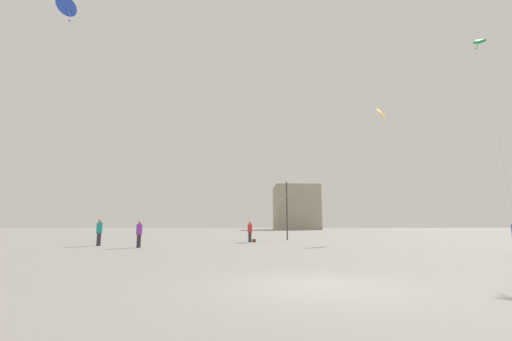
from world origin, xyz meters
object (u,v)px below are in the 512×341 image
object	(u,v)px
person_in_red	(250,231)
person_in_teal	(99,231)
building_left_hall	(296,208)
lamppost_east	(287,199)
person_in_purple	(139,232)
handbag_beside_flyer	(254,241)
kite_emerald_diamond	(480,45)
kite_amber_delta	(379,115)
kite_cobalt_diamond	(68,8)

from	to	relation	value
person_in_red	person_in_teal	world-z (taller)	person_in_teal
building_left_hall	lamppost_east	xyz separation A→B (m)	(-13.69, -69.14, -2.62)
person_in_teal	building_left_hall	distance (m)	82.42
person_in_purple	handbag_beside_flyer	distance (m)	10.06
kite_emerald_diamond	person_in_red	bearing A→B (deg)	149.77
kite_emerald_diamond	building_left_hall	distance (m)	82.00
kite_emerald_diamond	lamppost_east	size ratio (longest dim) A/B	2.17
kite_amber_delta	handbag_beside_flyer	size ratio (longest dim) A/B	49.12
person_in_purple	kite_amber_delta	size ratio (longest dim) A/B	0.11
person_in_teal	kite_cobalt_diamond	xyz separation A→B (m)	(-0.16, -6.49, 12.25)
person_in_red	person_in_purple	bearing A→B (deg)	-95.95
person_in_purple	building_left_hall	world-z (taller)	building_left_hall
lamppost_east	building_left_hall	bearing A→B (deg)	78.80
handbag_beside_flyer	person_in_red	bearing A→B (deg)	-164.05
person_in_red	handbag_beside_flyer	xyz separation A→B (m)	(0.35, 0.10, -0.82)
person_in_purple	lamppost_east	world-z (taller)	lamppost_east
person_in_red	kite_cobalt_diamond	size ratio (longest dim) A/B	0.14
kite_cobalt_diamond	handbag_beside_flyer	xyz separation A→B (m)	(11.03, 10.91, -13.13)
person_in_red	kite_emerald_diamond	bearing A→B (deg)	12.76
kite_emerald_diamond	building_left_hall	world-z (taller)	kite_emerald_diamond
person_in_purple	kite_amber_delta	xyz separation A→B (m)	(21.90, 12.93, 12.44)
person_in_teal	lamppost_east	world-z (taller)	lamppost_east
person_in_red	kite_emerald_diamond	size ratio (longest dim) A/B	0.14
person_in_teal	person_in_red	bearing A→B (deg)	170.32
person_in_red	kite_emerald_diamond	distance (m)	21.14
person_in_red	person_in_teal	xyz separation A→B (m)	(-10.52, -4.32, 0.06)
lamppost_east	handbag_beside_flyer	world-z (taller)	lamppost_east
person_in_purple	kite_amber_delta	bearing A→B (deg)	62.58
person_in_purple	kite_cobalt_diamond	size ratio (longest dim) A/B	0.14
handbag_beside_flyer	person_in_teal	bearing A→B (deg)	-157.86
person_in_red	building_left_hall	world-z (taller)	building_left_hall
kite_emerald_diamond	lamppost_east	distance (m)	19.23
person_in_red	kite_amber_delta	world-z (taller)	kite_amber_delta
person_in_purple	kite_emerald_diamond	world-z (taller)	kite_emerald_diamond
building_left_hall	handbag_beside_flyer	distance (m)	75.16
person_in_teal	kite_amber_delta	distance (m)	30.02
person_in_teal	building_left_hall	size ratio (longest dim) A/B	0.12
person_in_red	person_in_purple	size ratio (longest dim) A/B	1.01
person_in_teal	handbag_beside_flyer	size ratio (longest dim) A/B	5.71
kite_amber_delta	lamppost_east	xyz separation A→B (m)	(-10.85, -2.68, -9.56)
building_left_hall	lamppost_east	bearing A→B (deg)	-101.20
kite_cobalt_diamond	lamppost_east	bearing A→B (deg)	45.57
kite_cobalt_diamond	kite_amber_delta	bearing A→B (deg)	34.52
kite_cobalt_diamond	person_in_teal	bearing A→B (deg)	88.59
person_in_teal	lamppost_east	bearing A→B (deg)	177.92
person_in_red	person_in_purple	world-z (taller)	person_in_red
kite_cobalt_diamond	lamppost_east	world-z (taller)	kite_cobalt_diamond
person_in_purple	handbag_beside_flyer	world-z (taller)	person_in_purple
person_in_red	lamppost_east	bearing A→B (deg)	89.16
person_in_red	building_left_hall	size ratio (longest dim) A/B	0.12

